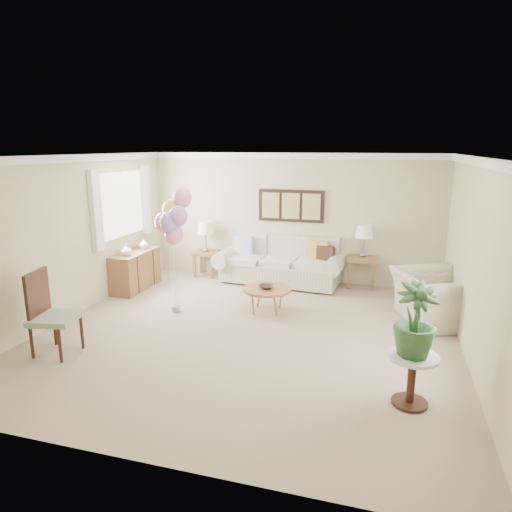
# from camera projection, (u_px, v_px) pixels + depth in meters

# --- Properties ---
(ground_plane) EXTENTS (6.00, 6.00, 0.00)m
(ground_plane) POSITION_uv_depth(u_px,v_px,m) (248.00, 333.00, 6.83)
(ground_plane) COLOR tan
(room_shell) EXTENTS (6.04, 6.04, 2.60)m
(room_shell) POSITION_uv_depth(u_px,v_px,m) (242.00, 225.00, 6.56)
(room_shell) COLOR beige
(room_shell) RESTS_ON ground
(wall_art_triptych) EXTENTS (1.35, 0.06, 0.65)m
(wall_art_triptych) POSITION_uv_depth(u_px,v_px,m) (291.00, 206.00, 9.23)
(wall_art_triptych) COLOR black
(wall_art_triptych) RESTS_ON ground
(sofa) EXTENTS (2.66, 1.16, 0.95)m
(sofa) POSITION_uv_depth(u_px,v_px,m) (281.00, 264.00, 9.31)
(sofa) COLOR beige
(sofa) RESTS_ON ground
(end_table_left) EXTENTS (0.50, 0.45, 0.54)m
(end_table_left) POSITION_uv_depth(u_px,v_px,m) (206.00, 255.00, 9.76)
(end_table_left) COLOR brown
(end_table_left) RESTS_ON ground
(end_table_right) EXTENTS (0.57, 0.52, 0.62)m
(end_table_right) POSITION_uv_depth(u_px,v_px,m) (363.00, 261.00, 8.97)
(end_table_right) COLOR brown
(end_table_right) RESTS_ON ground
(lamp_left) EXTENTS (0.36, 0.36, 0.64)m
(lamp_left) POSITION_uv_depth(u_px,v_px,m) (205.00, 229.00, 9.62)
(lamp_left) COLOR gray
(lamp_left) RESTS_ON end_table_left
(lamp_right) EXTENTS (0.36, 0.36, 0.63)m
(lamp_right) POSITION_uv_depth(u_px,v_px,m) (364.00, 232.00, 8.83)
(lamp_right) COLOR gray
(lamp_right) RESTS_ON end_table_right
(coffee_table) EXTENTS (0.82, 0.82, 0.41)m
(coffee_table) POSITION_uv_depth(u_px,v_px,m) (267.00, 290.00, 7.65)
(coffee_table) COLOR #96583F
(coffee_table) RESTS_ON ground
(decor_bowl) EXTENTS (0.26, 0.26, 0.06)m
(decor_bowl) POSITION_uv_depth(u_px,v_px,m) (266.00, 287.00, 7.61)
(decor_bowl) COLOR #2D251D
(decor_bowl) RESTS_ON coffee_table
(armchair) EXTENTS (1.44, 1.53, 0.80)m
(armchair) POSITION_uv_depth(u_px,v_px,m) (434.00, 298.00, 7.18)
(armchair) COLOR beige
(armchair) RESTS_ON ground
(side_table) EXTENTS (0.53, 0.53, 0.58)m
(side_table) POSITION_uv_depth(u_px,v_px,m) (412.00, 367.00, 4.86)
(side_table) COLOR silver
(side_table) RESTS_ON ground
(potted_plant) EXTENTS (0.55, 0.55, 0.80)m
(potted_plant) POSITION_uv_depth(u_px,v_px,m) (415.00, 320.00, 4.73)
(potted_plant) COLOR #1D461C
(potted_plant) RESTS_ON side_table
(accent_chair) EXTENTS (0.65, 0.65, 1.13)m
(accent_chair) POSITION_uv_depth(u_px,v_px,m) (49.00, 311.00, 6.07)
(accent_chair) COLOR gray
(accent_chair) RESTS_ON ground
(credenza) EXTENTS (0.46, 1.20, 0.74)m
(credenza) POSITION_uv_depth(u_px,v_px,m) (136.00, 270.00, 8.89)
(credenza) COLOR brown
(credenza) RESTS_ON ground
(vase_white) EXTENTS (0.26, 0.26, 0.21)m
(vase_white) POSITION_uv_depth(u_px,v_px,m) (126.00, 250.00, 8.48)
(vase_white) COLOR silver
(vase_white) RESTS_ON credenza
(vase_sage) EXTENTS (0.19, 0.19, 0.19)m
(vase_sage) POSITION_uv_depth(u_px,v_px,m) (144.00, 244.00, 9.07)
(vase_sage) COLOR beige
(vase_sage) RESTS_ON credenza
(balloon_cluster) EXTENTS (0.58, 0.55, 2.10)m
(balloon_cluster) POSITION_uv_depth(u_px,v_px,m) (173.00, 218.00, 7.34)
(balloon_cluster) COLOR gray
(balloon_cluster) RESTS_ON ground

